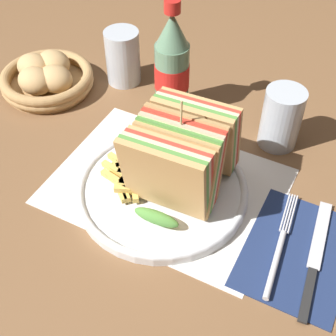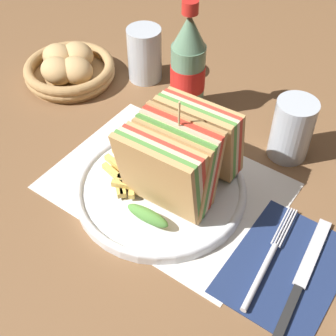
{
  "view_description": "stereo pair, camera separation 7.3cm",
  "coord_description": "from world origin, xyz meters",
  "px_view_note": "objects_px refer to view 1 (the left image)",
  "views": [
    {
      "loc": [
        0.25,
        -0.45,
        0.56
      ],
      "look_at": [
        0.02,
        -0.0,
        0.04
      ],
      "focal_mm": 50.0,
      "sensor_mm": 36.0,
      "label": 1
    },
    {
      "loc": [
        0.31,
        -0.42,
        0.56
      ],
      "look_at": [
        0.02,
        -0.0,
        0.04
      ],
      "focal_mm": 50.0,
      "sensor_mm": 36.0,
      "label": 2
    }
  ],
  "objects_px": {
    "glass_far": "(123,57)",
    "glass_near": "(281,122)",
    "knife": "(315,258)",
    "plate_main": "(162,189)",
    "bread_basket": "(46,78)",
    "fork": "(278,252)",
    "coke_bottle_near": "(172,66)",
    "club_sandwich": "(181,157)"
  },
  "relations": [
    {
      "from": "glass_far",
      "to": "glass_near",
      "type": "bearing_deg",
      "value": -6.52
    },
    {
      "from": "knife",
      "to": "glass_near",
      "type": "distance_m",
      "value": 0.25
    },
    {
      "from": "glass_far",
      "to": "plate_main",
      "type": "bearing_deg",
      "value": -48.31
    },
    {
      "from": "plate_main",
      "to": "knife",
      "type": "bearing_deg",
      "value": -3.09
    },
    {
      "from": "glass_near",
      "to": "bread_basket",
      "type": "relative_size",
      "value": 0.6
    },
    {
      "from": "glass_near",
      "to": "fork",
      "type": "bearing_deg",
      "value": -71.57
    },
    {
      "from": "coke_bottle_near",
      "to": "glass_near",
      "type": "relative_size",
      "value": 2.0
    },
    {
      "from": "plate_main",
      "to": "fork",
      "type": "height_order",
      "value": "plate_main"
    },
    {
      "from": "club_sandwich",
      "to": "glass_far",
      "type": "bearing_deg",
      "value": 136.5
    },
    {
      "from": "glass_near",
      "to": "knife",
      "type": "bearing_deg",
      "value": -59.59
    },
    {
      "from": "plate_main",
      "to": "knife",
      "type": "relative_size",
      "value": 1.29
    },
    {
      "from": "club_sandwich",
      "to": "glass_far",
      "type": "height_order",
      "value": "club_sandwich"
    },
    {
      "from": "club_sandwich",
      "to": "plate_main",
      "type": "bearing_deg",
      "value": -151.13
    },
    {
      "from": "plate_main",
      "to": "club_sandwich",
      "type": "xyz_separation_m",
      "value": [
        0.02,
        0.01,
        0.07
      ]
    },
    {
      "from": "club_sandwich",
      "to": "coke_bottle_near",
      "type": "height_order",
      "value": "coke_bottle_near"
    },
    {
      "from": "knife",
      "to": "coke_bottle_near",
      "type": "relative_size",
      "value": 0.96
    },
    {
      "from": "glass_near",
      "to": "coke_bottle_near",
      "type": "bearing_deg",
      "value": 179.72
    },
    {
      "from": "plate_main",
      "to": "club_sandwich",
      "type": "bearing_deg",
      "value": 28.87
    },
    {
      "from": "glass_far",
      "to": "club_sandwich",
      "type": "bearing_deg",
      "value": -43.5
    },
    {
      "from": "knife",
      "to": "coke_bottle_near",
      "type": "xyz_separation_m",
      "value": [
        -0.33,
        0.21,
        0.09
      ]
    },
    {
      "from": "bread_basket",
      "to": "club_sandwich",
      "type": "bearing_deg",
      "value": -20.01
    },
    {
      "from": "plate_main",
      "to": "glass_near",
      "type": "distance_m",
      "value": 0.24
    },
    {
      "from": "fork",
      "to": "knife",
      "type": "distance_m",
      "value": 0.05
    },
    {
      "from": "coke_bottle_near",
      "to": "club_sandwich",
      "type": "bearing_deg",
      "value": -59.68
    },
    {
      "from": "glass_near",
      "to": "club_sandwich",
      "type": "bearing_deg",
      "value": -118.03
    },
    {
      "from": "club_sandwich",
      "to": "fork",
      "type": "xyz_separation_m",
      "value": [
        0.18,
        -0.04,
        -0.07
      ]
    },
    {
      "from": "knife",
      "to": "glass_far",
      "type": "distance_m",
      "value": 0.53
    },
    {
      "from": "fork",
      "to": "coke_bottle_near",
      "type": "height_order",
      "value": "coke_bottle_near"
    },
    {
      "from": "fork",
      "to": "knife",
      "type": "relative_size",
      "value": 0.92
    },
    {
      "from": "plate_main",
      "to": "bread_basket",
      "type": "bearing_deg",
      "value": 156.66
    },
    {
      "from": "plate_main",
      "to": "glass_near",
      "type": "height_order",
      "value": "glass_near"
    },
    {
      "from": "plate_main",
      "to": "knife",
      "type": "xyz_separation_m",
      "value": [
        0.25,
        -0.01,
        -0.0
      ]
    },
    {
      "from": "plate_main",
      "to": "glass_far",
      "type": "xyz_separation_m",
      "value": [
        -0.21,
        0.24,
        0.04
      ]
    },
    {
      "from": "glass_near",
      "to": "glass_far",
      "type": "bearing_deg",
      "value": 173.48
    },
    {
      "from": "fork",
      "to": "coke_bottle_near",
      "type": "xyz_separation_m",
      "value": [
        -0.28,
        0.23,
        0.09
      ]
    },
    {
      "from": "fork",
      "to": "plate_main",
      "type": "bearing_deg",
      "value": 165.98
    },
    {
      "from": "knife",
      "to": "glass_far",
      "type": "relative_size",
      "value": 1.92
    },
    {
      "from": "club_sandwich",
      "to": "glass_near",
      "type": "relative_size",
      "value": 1.71
    },
    {
      "from": "glass_near",
      "to": "glass_far",
      "type": "xyz_separation_m",
      "value": [
        -0.34,
        0.04,
        0.01
      ]
    },
    {
      "from": "knife",
      "to": "glass_near",
      "type": "height_order",
      "value": "glass_near"
    },
    {
      "from": "plate_main",
      "to": "coke_bottle_near",
      "type": "bearing_deg",
      "value": 112.92
    },
    {
      "from": "plate_main",
      "to": "fork",
      "type": "distance_m",
      "value": 0.2
    }
  ]
}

